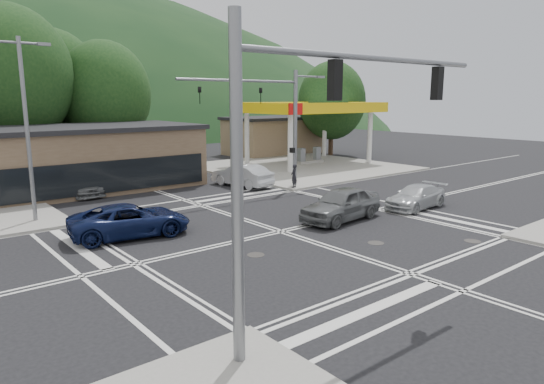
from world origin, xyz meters
TOP-DOWN VIEW (x-y plane):
  - ground at (0.00, 0.00)m, footprint 120.00×120.00m
  - sidewalk_ne at (15.00, 15.00)m, footprint 16.00×16.00m
  - gas_station_canopy at (16.99, 15.99)m, footprint 12.32×8.34m
  - convenience_store at (20.00, 25.00)m, footprint 10.00×6.00m
  - commercial_row at (-8.00, 17.00)m, footprint 24.00×8.00m
  - tree_n_b at (-6.00, 24.00)m, footprint 9.00×9.00m
  - tree_n_c at (1.00, 24.00)m, footprint 7.60×7.60m
  - tree_n_e at (-2.00, 28.00)m, footprint 8.40×8.40m
  - tree_ne at (24.00, 20.00)m, footprint 7.20×7.20m
  - streetlight_nw at (-8.44, 9.00)m, footprint 2.50×0.25m
  - signal_mast_ne at (6.95, 8.20)m, footprint 11.65×0.30m
  - signal_mast_sw at (-6.39, -8.20)m, footprint 9.14×0.28m
  - car_blue_west at (-5.77, 3.71)m, footprint 5.66×3.34m
  - car_grey_center at (3.77, -0.30)m, footprint 5.17×2.57m
  - car_silver_east at (9.13, -1.07)m, footprint 4.56×2.11m
  - car_queue_a at (5.50, 10.75)m, footprint 2.39×4.99m
  - car_queue_b at (2.70, 17.86)m, footprint 2.51×5.15m
  - car_northbound at (-4.49, 14.90)m, footprint 2.29×4.98m
  - pedestrian at (7.50, 7.50)m, footprint 0.68×0.59m

SIDE VIEW (x-z plane):
  - ground at x=0.00m, z-range 0.00..0.00m
  - sidewalk_ne at x=15.00m, z-range 0.00..0.15m
  - car_silver_east at x=9.13m, z-range 0.00..1.29m
  - car_northbound at x=-4.49m, z-range 0.00..1.41m
  - car_blue_west at x=-5.77m, z-range 0.00..1.48m
  - car_queue_a at x=5.50m, z-range 0.00..1.58m
  - car_queue_b at x=2.70m, z-range 0.00..1.69m
  - car_grey_center at x=3.77m, z-range 0.00..1.69m
  - pedestrian at x=7.50m, z-range 0.15..1.73m
  - convenience_store at x=20.00m, z-range 0.00..3.80m
  - commercial_row at x=-8.00m, z-range 0.00..4.00m
  - gas_station_canopy at x=16.99m, z-range 2.17..7.92m
  - streetlight_nw at x=-8.44m, z-range 0.55..9.55m
  - signal_mast_ne at x=6.95m, z-range 1.07..9.07m
  - signal_mast_sw at x=-6.39m, z-range 1.12..9.12m
  - tree_ne at x=24.00m, z-range 0.85..10.84m
  - tree_n_c at x=1.00m, z-range 1.06..11.93m
  - tree_n_e at x=-2.00m, z-range 1.15..13.13m
  - tree_n_b at x=-6.00m, z-range 1.30..14.28m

